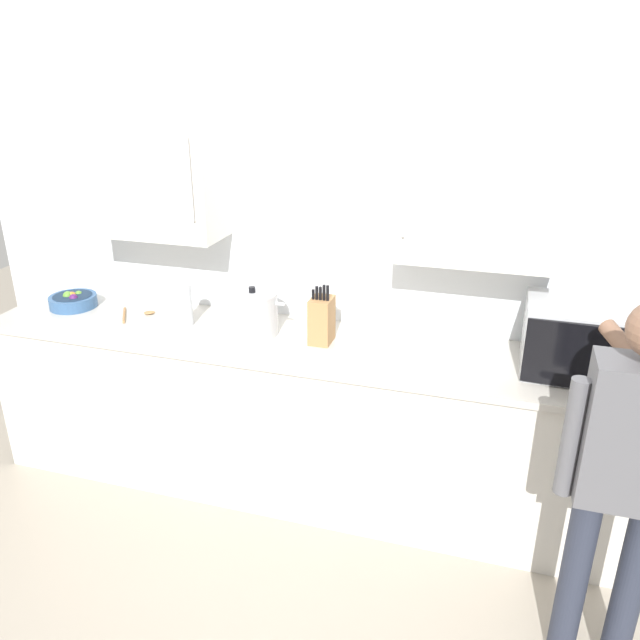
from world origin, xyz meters
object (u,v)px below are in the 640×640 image
microwave_oven (576,339)px  knife_block (322,320)px  fruit_bowl (73,300)px  person_figure (625,467)px  stock_pot (253,313)px  thermos_flask (185,304)px  wooden_spoon (137,314)px

microwave_oven → knife_block: 1.23m
fruit_bowl → person_figure: 3.05m
stock_pot → person_figure: bearing=-23.1°
microwave_oven → stock_pot: size_ratio=1.39×
knife_block → person_figure: (1.37, -0.75, -0.11)m
thermos_flask → knife_block: bearing=-0.5°
fruit_bowl → knife_block: bearing=-2.0°
knife_block → wooden_spoon: size_ratio=1.45×
thermos_flask → person_figure: size_ratio=0.15×
thermos_flask → knife_block: (0.79, -0.01, 0.01)m
knife_block → microwave_oven: bearing=1.0°
microwave_oven → stock_pot: microwave_oven is taller
knife_block → person_figure: 1.56m
wooden_spoon → stock_pot: bearing=-3.3°
thermos_flask → fruit_bowl: (-0.78, 0.05, -0.08)m
stock_pot → wooden_spoon: (-0.75, 0.04, -0.11)m
knife_block → stock_pot: bearing=-179.8°
microwave_oven → person_figure: size_ratio=0.32×
microwave_oven → wooden_spoon: 2.37m
microwave_oven → stock_pot: bearing=-179.2°
stock_pot → knife_block: size_ratio=1.13×
microwave_oven → fruit_bowl: (-2.80, 0.03, -0.13)m
knife_block → person_figure: bearing=-28.7°
microwave_oven → thermos_flask: bearing=-179.6°
person_figure → microwave_oven: bearing=100.0°
wooden_spoon → person_figure: bearing=-17.6°
thermos_flask → stock_pot: 0.41m
thermos_flask → wooden_spoon: bearing=174.1°
wooden_spoon → knife_block: bearing=-2.2°
wooden_spoon → person_figure: person_figure is taller
knife_block → person_figure: size_ratio=0.20×
thermos_flask → person_figure: 2.29m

